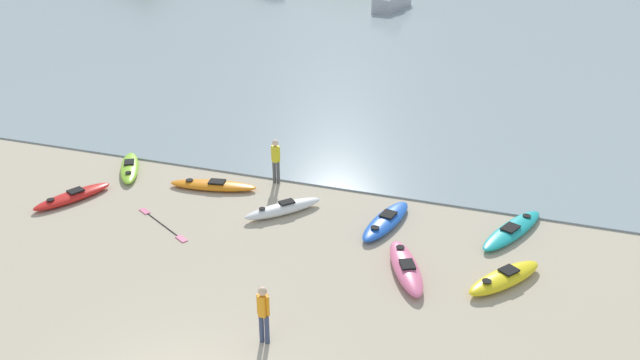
{
  "coord_description": "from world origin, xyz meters",
  "views": [
    {
      "loc": [
        5.93,
        -7.9,
        9.7
      ],
      "look_at": [
        -0.29,
        10.35,
        0.5
      ],
      "focal_mm": 35.0,
      "sensor_mm": 36.0,
      "label": 1
    }
  ],
  "objects_px": {
    "kayak_on_sand_2": "(512,230)",
    "moored_boat_1": "(392,1)",
    "kayak_on_sand_1": "(386,221)",
    "kayak_on_sand_3": "(213,185)",
    "kayak_on_sand_0": "(283,208)",
    "kayak_on_sand_7": "(73,196)",
    "kayak_on_sand_6": "(505,278)",
    "person_near_foreground": "(263,311)",
    "loose_paddle": "(162,224)",
    "person_near_waterline": "(276,159)",
    "kayak_on_sand_5": "(406,267)",
    "kayak_on_sand_4": "(130,168)"
  },
  "relations": [
    {
      "from": "kayak_on_sand_1",
      "to": "kayak_on_sand_0",
      "type": "bearing_deg",
      "value": -174.36
    },
    {
      "from": "kayak_on_sand_0",
      "to": "kayak_on_sand_5",
      "type": "height_order",
      "value": "kayak_on_sand_0"
    },
    {
      "from": "kayak_on_sand_0",
      "to": "kayak_on_sand_3",
      "type": "bearing_deg",
      "value": 163.35
    },
    {
      "from": "kayak_on_sand_0",
      "to": "kayak_on_sand_3",
      "type": "distance_m",
      "value": 3.14
    },
    {
      "from": "kayak_on_sand_2",
      "to": "kayak_on_sand_4",
      "type": "relative_size",
      "value": 1.19
    },
    {
      "from": "moored_boat_1",
      "to": "kayak_on_sand_0",
      "type": "bearing_deg",
      "value": -82.65
    },
    {
      "from": "kayak_on_sand_1",
      "to": "kayak_on_sand_5",
      "type": "relative_size",
      "value": 1.07
    },
    {
      "from": "kayak_on_sand_4",
      "to": "kayak_on_sand_7",
      "type": "height_order",
      "value": "kayak_on_sand_4"
    },
    {
      "from": "kayak_on_sand_0",
      "to": "loose_paddle",
      "type": "xyz_separation_m",
      "value": [
        -3.32,
        -1.92,
        -0.17
      ]
    },
    {
      "from": "kayak_on_sand_1",
      "to": "moored_boat_1",
      "type": "relative_size",
      "value": 0.56
    },
    {
      "from": "kayak_on_sand_7",
      "to": "kayak_on_sand_0",
      "type": "bearing_deg",
      "value": 11.25
    },
    {
      "from": "kayak_on_sand_3",
      "to": "kayak_on_sand_2",
      "type": "bearing_deg",
      "value": 0.78
    },
    {
      "from": "person_near_foreground",
      "to": "person_near_waterline",
      "type": "distance_m",
      "value": 8.57
    },
    {
      "from": "kayak_on_sand_7",
      "to": "moored_boat_1",
      "type": "bearing_deg",
      "value": 86.39
    },
    {
      "from": "kayak_on_sand_0",
      "to": "kayak_on_sand_2",
      "type": "relative_size",
      "value": 0.73
    },
    {
      "from": "kayak_on_sand_2",
      "to": "kayak_on_sand_3",
      "type": "relative_size",
      "value": 1.03
    },
    {
      "from": "kayak_on_sand_0",
      "to": "person_near_foreground",
      "type": "distance_m",
      "value": 6.32
    },
    {
      "from": "kayak_on_sand_1",
      "to": "kayak_on_sand_3",
      "type": "bearing_deg",
      "value": 174.85
    },
    {
      "from": "kayak_on_sand_4",
      "to": "person_near_foreground",
      "type": "height_order",
      "value": "person_near_foreground"
    },
    {
      "from": "kayak_on_sand_4",
      "to": "person_near_foreground",
      "type": "bearing_deg",
      "value": -40.02
    },
    {
      "from": "kayak_on_sand_3",
      "to": "kayak_on_sand_1",
      "type": "bearing_deg",
      "value": -5.15
    },
    {
      "from": "kayak_on_sand_3",
      "to": "person_near_foreground",
      "type": "height_order",
      "value": "person_near_foreground"
    },
    {
      "from": "kayak_on_sand_7",
      "to": "person_near_waterline",
      "type": "height_order",
      "value": "person_near_waterline"
    },
    {
      "from": "kayak_on_sand_3",
      "to": "person_near_waterline",
      "type": "bearing_deg",
      "value": 30.64
    },
    {
      "from": "kayak_on_sand_1",
      "to": "moored_boat_1",
      "type": "bearing_deg",
      "value": 102.53
    },
    {
      "from": "kayak_on_sand_1",
      "to": "kayak_on_sand_5",
      "type": "bearing_deg",
      "value": -65.02
    },
    {
      "from": "loose_paddle",
      "to": "kayak_on_sand_6",
      "type": "bearing_deg",
      "value": 1.09
    },
    {
      "from": "kayak_on_sand_5",
      "to": "kayak_on_sand_6",
      "type": "xyz_separation_m",
      "value": [
        2.6,
        0.37,
        -0.0
      ]
    },
    {
      "from": "kayak_on_sand_3",
      "to": "moored_boat_1",
      "type": "height_order",
      "value": "moored_boat_1"
    },
    {
      "from": "kayak_on_sand_0",
      "to": "kayak_on_sand_7",
      "type": "relative_size",
      "value": 0.87
    },
    {
      "from": "kayak_on_sand_1",
      "to": "kayak_on_sand_7",
      "type": "relative_size",
      "value": 1.09
    },
    {
      "from": "kayak_on_sand_6",
      "to": "kayak_on_sand_0",
      "type": "bearing_deg",
      "value": 166.27
    },
    {
      "from": "kayak_on_sand_4",
      "to": "kayak_on_sand_5",
      "type": "xyz_separation_m",
      "value": [
        11.1,
        -3.31,
        0.03
      ]
    },
    {
      "from": "kayak_on_sand_1",
      "to": "kayak_on_sand_6",
      "type": "relative_size",
      "value": 1.19
    },
    {
      "from": "kayak_on_sand_3",
      "to": "kayak_on_sand_0",
      "type": "bearing_deg",
      "value": -16.65
    },
    {
      "from": "kayak_on_sand_5",
      "to": "person_near_foreground",
      "type": "relative_size",
      "value": 1.82
    },
    {
      "from": "kayak_on_sand_6",
      "to": "kayak_on_sand_3",
      "type": "bearing_deg",
      "value": 165.39
    },
    {
      "from": "kayak_on_sand_3",
      "to": "person_near_foreground",
      "type": "relative_size",
      "value": 2.06
    },
    {
      "from": "kayak_on_sand_5",
      "to": "kayak_on_sand_7",
      "type": "relative_size",
      "value": 1.01
    },
    {
      "from": "kayak_on_sand_2",
      "to": "loose_paddle",
      "type": "relative_size",
      "value": 1.3
    },
    {
      "from": "kayak_on_sand_6",
      "to": "moored_boat_1",
      "type": "bearing_deg",
      "value": 107.12
    },
    {
      "from": "kayak_on_sand_2",
      "to": "loose_paddle",
      "type": "bearing_deg",
      "value": -164.14
    },
    {
      "from": "kayak_on_sand_1",
      "to": "loose_paddle",
      "type": "height_order",
      "value": "kayak_on_sand_1"
    },
    {
      "from": "kayak_on_sand_5",
      "to": "moored_boat_1",
      "type": "height_order",
      "value": "moored_boat_1"
    },
    {
      "from": "person_near_foreground",
      "to": "kayak_on_sand_5",
      "type": "bearing_deg",
      "value": 56.92
    },
    {
      "from": "kayak_on_sand_7",
      "to": "loose_paddle",
      "type": "bearing_deg",
      "value": -7.72
    },
    {
      "from": "kayak_on_sand_2",
      "to": "kayak_on_sand_5",
      "type": "bearing_deg",
      "value": -130.22
    },
    {
      "from": "kayak_on_sand_1",
      "to": "kayak_on_sand_6",
      "type": "xyz_separation_m",
      "value": [
        3.73,
        -2.06,
        0.02
      ]
    },
    {
      "from": "kayak_on_sand_7",
      "to": "kayak_on_sand_6",
      "type": "bearing_deg",
      "value": -1.27
    },
    {
      "from": "kayak_on_sand_2",
      "to": "moored_boat_1",
      "type": "xyz_separation_m",
      "value": [
        -11.82,
        35.47,
        0.62
      ]
    }
  ]
}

